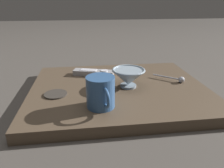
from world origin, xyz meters
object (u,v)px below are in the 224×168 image
Objects in this scene: cereal_bowl at (128,77)px; coffee_mug at (101,92)px; drink_coaster at (56,94)px; teaspoon at (178,79)px; tv_remote_near at (94,73)px.

coffee_mug reaches higher than cereal_bowl.
cereal_bowl is 0.27m from drink_coaster.
cereal_bowl is 0.21m from teaspoon.
drink_coaster is at bearing -35.30° from coffee_mug.
teaspoon is at bearing 159.54° from tv_remote_near.
tv_remote_near is at bearing -49.30° from cereal_bowl.
tv_remote_near is 0.23m from drink_coaster.
cereal_bowl is 1.03× the size of coffee_mug.
coffee_mug reaches higher than drink_coaster.
teaspoon is 0.48m from drink_coaster.
teaspoon is at bearing -152.92° from coffee_mug.
cereal_bowl is 0.19m from coffee_mug.
teaspoon is at bearing -174.43° from cereal_bowl.
cereal_bowl is 0.19m from tv_remote_near.
coffee_mug is at bearing 91.63° from tv_remote_near.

